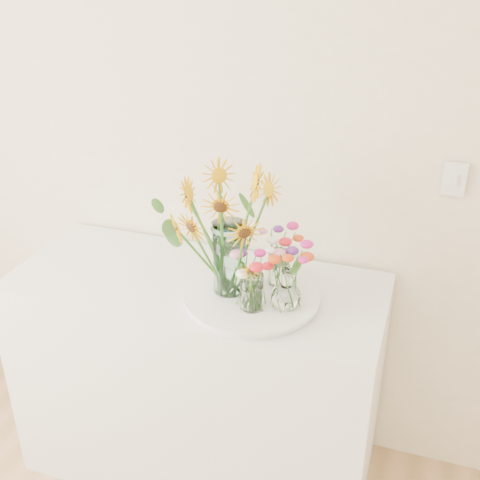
{
  "coord_description": "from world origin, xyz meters",
  "views": [
    {
      "loc": [
        0.65,
        0.16,
        2.04
      ],
      "look_at": [
        0.08,
        1.85,
        1.15
      ],
      "focal_mm": 45.0,
      "sensor_mm": 36.0,
      "label": 1
    }
  ],
  "objects": [
    {
      "name": "sunflower_bouquet",
      "position": [
        0.04,
        1.87,
        1.16
      ],
      "size": [
        0.67,
        0.67,
        0.47
      ],
      "primitive_type": null,
      "rotation": [
        0.0,
        0.0,
        0.06
      ],
      "color": "#DB9C04",
      "rests_on": "tray"
    },
    {
      "name": "wildflower_posy_c",
      "position": [
        0.18,
        1.98,
        1.04
      ],
      "size": [
        0.2,
        0.2,
        0.22
      ],
      "primitive_type": null,
      "color": "#D64112",
      "rests_on": "tray"
    },
    {
      "name": "counter",
      "position": [
        -0.12,
        1.93,
        0.45
      ],
      "size": [
        1.4,
        0.6,
        0.9
      ],
      "primitive_type": "cube",
      "color": "white",
      "rests_on": "ground_plane"
    },
    {
      "name": "small_vase_b",
      "position": [
        0.25,
        1.83,
        1.0
      ],
      "size": [
        0.13,
        0.13,
        0.15
      ],
      "primitive_type": null,
      "rotation": [
        0.0,
        0.0,
        0.29
      ],
      "color": "white",
      "rests_on": "tray"
    },
    {
      "name": "small_vase_c",
      "position": [
        0.18,
        1.98,
        0.99
      ],
      "size": [
        0.09,
        0.09,
        0.13
      ],
      "primitive_type": "cylinder",
      "rotation": [
        0.0,
        0.0,
        -0.26
      ],
      "color": "white",
      "rests_on": "tray"
    },
    {
      "name": "small_vase_a",
      "position": [
        0.14,
        1.79,
        0.99
      ],
      "size": [
        0.08,
        0.08,
        0.13
      ],
      "primitive_type": "cylinder",
      "rotation": [
        0.0,
        0.0,
        -0.03
      ],
      "color": "white",
      "rests_on": "tray"
    },
    {
      "name": "mason_jar",
      "position": [
        0.04,
        1.87,
        1.06
      ],
      "size": [
        0.12,
        0.12,
        0.27
      ],
      "primitive_type": "cylinder",
      "rotation": [
        0.0,
        0.0,
        0.06
      ],
      "color": "#ACDFE0",
      "rests_on": "tray"
    },
    {
      "name": "tray",
      "position": [
        0.12,
        1.87,
        0.91
      ],
      "size": [
        0.45,
        0.45,
        0.02
      ],
      "primitive_type": "cylinder",
      "color": "white",
      "rests_on": "counter"
    },
    {
      "name": "wildflower_posy_b",
      "position": [
        0.25,
        1.83,
        1.04
      ],
      "size": [
        0.2,
        0.2,
        0.24
      ],
      "primitive_type": null,
      "color": "#D64112",
      "rests_on": "tray"
    },
    {
      "name": "wildflower_posy_a",
      "position": [
        0.14,
        1.79,
        1.04
      ],
      "size": [
        0.21,
        0.21,
        0.22
      ],
      "primitive_type": null,
      "color": "#D64112",
      "rests_on": "tray"
    }
  ]
}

